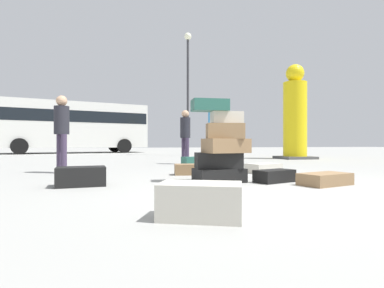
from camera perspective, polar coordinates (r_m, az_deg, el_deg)
ground_plane at (r=4.57m, az=12.90°, el=-7.59°), size 80.00×80.00×0.00m
suitcase_tower at (r=4.82m, az=5.40°, el=-0.61°), size 0.88×0.63×1.31m
suitcase_black_foreground_near at (r=5.00m, az=15.18°, el=-5.80°), size 0.72×0.52×0.20m
suitcase_brown_white_trunk at (r=5.96m, az=0.52°, el=-4.77°), size 0.82×0.41×0.21m
suitcase_brown_foreground_far at (r=4.90m, az=23.64°, el=-6.03°), size 0.86×0.62×0.18m
suitcase_cream_upright_blue at (r=2.51m, az=1.58°, el=-10.59°), size 0.76×0.61×0.29m
suitcase_cream_left_side at (r=6.52m, az=13.23°, el=-4.42°), size 0.77×0.62×0.19m
suitcase_black_right_side at (r=4.67m, az=-20.06°, el=-5.72°), size 0.71×0.48×0.28m
suitcase_teal_behind_tower at (r=7.50m, az=0.50°, el=-3.49°), size 0.66×0.46×0.28m
person_bearded_onlooker at (r=8.97m, az=-1.27°, el=2.26°), size 0.30×0.33×1.59m
person_tourist_with_camera at (r=8.40m, az=4.07°, el=2.83°), size 0.30×0.34×1.68m
person_passerby_in_red at (r=6.83m, az=-23.22°, el=2.98°), size 0.30×0.31×1.60m
yellow_dummy_statue at (r=12.78m, az=18.71°, el=4.80°), size 1.27×1.27×3.74m
parked_bus at (r=20.76m, az=-21.35°, el=3.48°), size 9.38×4.75×3.15m
lamp_post at (r=15.91m, az=-0.78°, el=12.67°), size 0.36×0.36×6.25m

